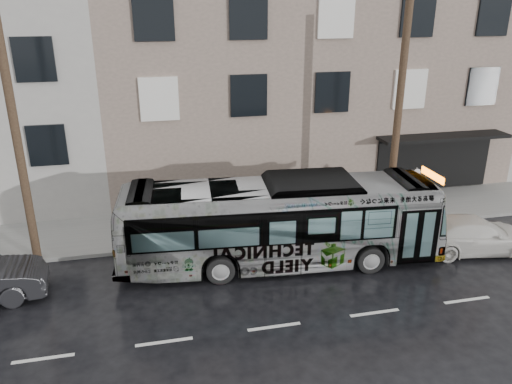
% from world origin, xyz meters
% --- Properties ---
extents(ground, '(120.00, 120.00, 0.00)m').
position_xyz_m(ground, '(0.00, 0.00, 0.00)').
color(ground, black).
rests_on(ground, ground).
extents(sidewalk, '(90.00, 3.60, 0.15)m').
position_xyz_m(sidewalk, '(0.00, 4.90, 0.07)').
color(sidewalk, gray).
rests_on(sidewalk, ground).
extents(building_taupe, '(20.00, 12.00, 11.00)m').
position_xyz_m(building_taupe, '(5.00, 12.70, 5.50)').
color(building_taupe, gray).
rests_on(building_taupe, ground).
extents(utility_pole_front, '(0.30, 0.30, 9.00)m').
position_xyz_m(utility_pole_front, '(6.50, 3.30, 4.65)').
color(utility_pole_front, '#4C3826').
rests_on(utility_pole_front, sidewalk).
extents(utility_pole_rear, '(0.30, 0.30, 9.00)m').
position_xyz_m(utility_pole_rear, '(-7.50, 3.30, 4.65)').
color(utility_pole_rear, '#4C3826').
rests_on(utility_pole_rear, sidewalk).
extents(sign_post, '(0.06, 0.06, 2.40)m').
position_xyz_m(sign_post, '(7.60, 3.30, 1.35)').
color(sign_post, slate).
rests_on(sign_post, sidewalk).
extents(bus, '(11.71, 3.66, 3.21)m').
position_xyz_m(bus, '(1.16, 1.27, 1.60)').
color(bus, '#B2B2B2').
rests_on(bus, ground).
extents(white_sedan, '(4.88, 2.49, 1.36)m').
position_xyz_m(white_sedan, '(8.64, 0.51, 0.68)').
color(white_sedan, silver).
rests_on(white_sedan, ground).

